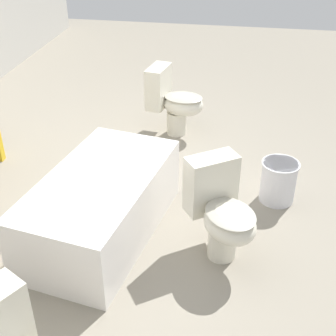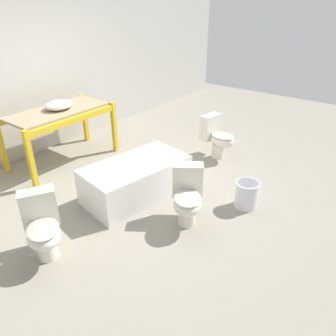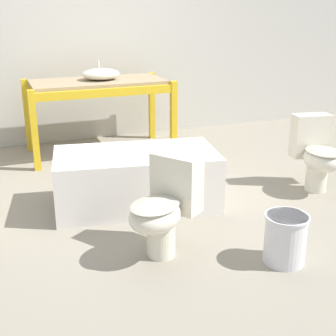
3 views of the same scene
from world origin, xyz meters
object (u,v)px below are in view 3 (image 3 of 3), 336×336
(toilet_far, at_px, (164,206))
(sink_basin, at_px, (101,74))
(bathtub_main, at_px, (136,175))
(bucket_white, at_px, (285,238))
(toilet_extra, at_px, (317,153))

(toilet_far, bearing_deg, sink_basin, 140.96)
(bathtub_main, bearing_deg, sink_basin, 95.88)
(sink_basin, xyz_separation_m, bathtub_main, (-0.12, -1.69, -0.66))
(sink_basin, distance_m, toilet_far, 2.65)
(sink_basin, height_order, toilet_far, sink_basin)
(toilet_far, height_order, bucket_white, toilet_far)
(toilet_far, relative_size, bucket_white, 1.99)
(sink_basin, height_order, bathtub_main, sink_basin)
(sink_basin, bearing_deg, toilet_extra, -50.22)
(sink_basin, relative_size, bathtub_main, 0.29)
(sink_basin, height_order, bucket_white, sink_basin)
(sink_basin, xyz_separation_m, bucket_white, (0.55, -3.01, -0.76))
(toilet_far, bearing_deg, toilet_extra, 74.66)
(toilet_far, xyz_separation_m, toilet_extra, (1.82, 0.64, 0.00))
(bathtub_main, relative_size, toilet_extra, 2.14)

